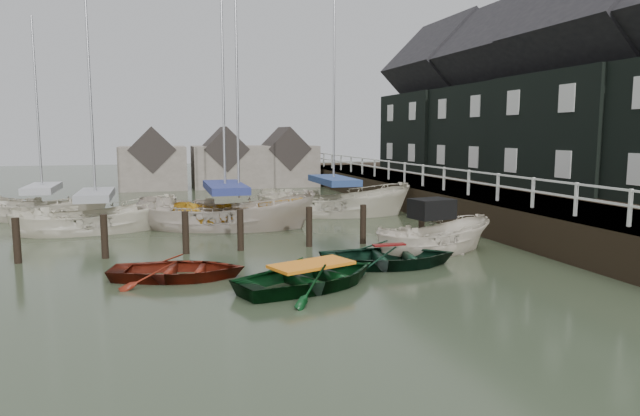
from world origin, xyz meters
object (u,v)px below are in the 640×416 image
object	(u,v)px
rowboat_red	(178,278)
sailboat_b	(226,227)
sailboat_c	(240,226)
sailboat_e	(44,218)
rowboat_dkgreen	(389,266)
rowboat_green	(312,287)
motorboat	(433,250)
sailboat_d	(334,214)
sailboat_a	(97,230)

from	to	relation	value
rowboat_red	sailboat_b	size ratio (longest dim) A/B	0.29
sailboat_c	sailboat_e	distance (m)	9.44
rowboat_red	rowboat_dkgreen	bearing A→B (deg)	-79.45
rowboat_red	rowboat_green	distance (m)	3.76
motorboat	sailboat_d	bearing A→B (deg)	-6.93
rowboat_dkgreen	sailboat_d	world-z (taller)	sailboat_d
motorboat	rowboat_red	bearing A→B (deg)	87.19
sailboat_c	sailboat_d	distance (m)	5.37
rowboat_green	sailboat_a	xyz separation A→B (m)	(-6.08, 10.52, 0.06)
rowboat_red	sailboat_e	xyz separation A→B (m)	(-5.44, 12.62, 0.06)
rowboat_green	sailboat_d	distance (m)	13.05
motorboat	sailboat_a	distance (m)	13.42
sailboat_d	sailboat_a	bearing A→B (deg)	115.37
sailboat_c	sailboat_e	world-z (taller)	sailboat_c
sailboat_a	sailboat_c	bearing A→B (deg)	-103.62
rowboat_dkgreen	motorboat	bearing A→B (deg)	-50.41
sailboat_a	sailboat_d	world-z (taller)	sailboat_d
sailboat_a	sailboat_e	xyz separation A→B (m)	(-2.62, 3.98, 0.00)
motorboat	sailboat_c	xyz separation A→B (m)	(-5.38, 7.09, -0.07)
sailboat_d	motorboat	bearing A→B (deg)	-160.93
sailboat_c	sailboat_d	xyz separation A→B (m)	(4.88, 2.25, 0.04)
rowboat_dkgreen	sailboat_a	size ratio (longest dim) A/B	0.39
sailboat_a	sailboat_b	size ratio (longest dim) A/B	0.84
motorboat	sailboat_d	world-z (taller)	sailboat_d
sailboat_e	rowboat_red	bearing A→B (deg)	-137.17
sailboat_a	rowboat_green	bearing A→B (deg)	-158.43
rowboat_green	rowboat_dkgreen	bearing A→B (deg)	-79.97
rowboat_green	sailboat_c	size ratio (longest dim) A/B	0.36
rowboat_red	sailboat_b	xyz separation A→B (m)	(2.28, 8.02, 0.06)
sailboat_a	sailboat_d	size ratio (longest dim) A/B	0.89
rowboat_red	sailboat_a	xyz separation A→B (m)	(-2.82, 8.64, 0.06)
rowboat_dkgreen	sailboat_a	xyz separation A→B (m)	(-8.92, 8.88, 0.06)
sailboat_b	sailboat_a	bearing A→B (deg)	100.89
rowboat_dkgreen	sailboat_c	xyz separation A→B (m)	(-3.25, 8.37, 0.02)
rowboat_dkgreen	sailboat_c	distance (m)	8.97
sailboat_d	rowboat_dkgreen	bearing A→B (deg)	-172.72
rowboat_dkgreen	sailboat_d	distance (m)	10.74
sailboat_d	rowboat_red	bearing A→B (deg)	159.32
sailboat_d	rowboat_green	bearing A→B (deg)	175.96
motorboat	sailboat_b	distance (m)	9.18
sailboat_a	sailboat_c	xyz separation A→B (m)	(5.68, -0.51, -0.04)
rowboat_green	motorboat	xyz separation A→B (m)	(4.97, 2.92, 0.09)
rowboat_green	sailboat_d	world-z (taller)	sailboat_d
rowboat_dkgreen	sailboat_c	size ratio (longest dim) A/B	0.36
rowboat_red	motorboat	xyz separation A→B (m)	(8.23, 1.03, 0.09)
rowboat_green	sailboat_b	bearing A→B (deg)	-14.28
rowboat_red	sailboat_b	bearing A→B (deg)	-3.04
sailboat_b	sailboat_d	distance (m)	5.95
motorboat	sailboat_e	distance (m)	17.92
motorboat	sailboat_c	size ratio (longest dim) A/B	0.41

